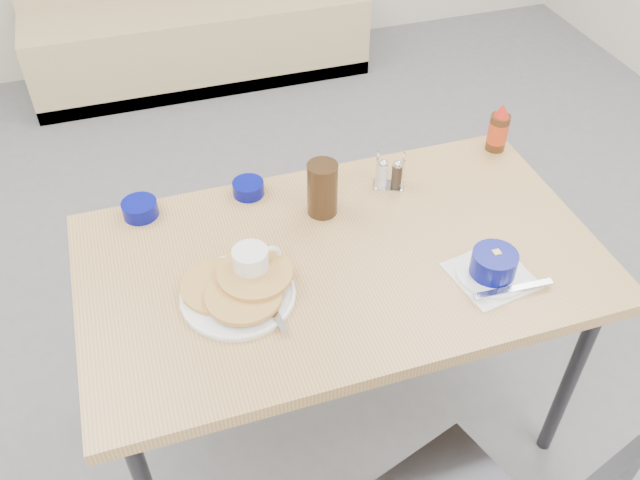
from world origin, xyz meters
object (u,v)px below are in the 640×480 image
object	(u,v)px
dining_table	(341,272)
syrup_bottle	(498,130)
amber_tumbler	(322,189)
coffee_mug	(253,265)
butter_bowl	(248,188)
booth_bench	(195,16)
creamer_bowl	(140,209)
condiment_caddy	(389,176)
pancake_plate	(239,290)
grits_setting	(493,267)

from	to	relation	value
dining_table	syrup_bottle	distance (m)	0.73
syrup_bottle	amber_tumbler	bearing A→B (deg)	-168.43
coffee_mug	butter_bowl	xyz separation A→B (m)	(0.07, 0.35, -0.03)
dining_table	butter_bowl	size ratio (longest dim) A/B	14.89
booth_bench	syrup_bottle	distance (m)	2.35
creamer_bowl	butter_bowl	bearing A→B (deg)	-0.00
booth_bench	syrup_bottle	xyz separation A→B (m)	(0.64, -2.21, 0.48)
booth_bench	coffee_mug	world-z (taller)	booth_bench
booth_bench	condiment_caddy	size ratio (longest dim) A/B	17.17
pancake_plate	grits_setting	distance (m)	0.66
booth_bench	condiment_caddy	xyz separation A→B (m)	(0.24, -2.29, 0.45)
grits_setting	amber_tumbler	xyz separation A→B (m)	(-0.34, 0.39, 0.05)
pancake_plate	dining_table	bearing A→B (deg)	10.90
amber_tumbler	condiment_caddy	size ratio (longest dim) A/B	1.49
pancake_plate	grits_setting	size ratio (longest dim) A/B	1.26
butter_bowl	condiment_caddy	xyz separation A→B (m)	(0.41, -0.09, 0.02)
dining_table	creamer_bowl	distance (m)	0.61
coffee_mug	grits_setting	bearing A→B (deg)	-16.79
creamer_bowl	booth_bench	bearing A→B (deg)	77.31
amber_tumbler	coffee_mug	bearing A→B (deg)	-140.82
coffee_mug	condiment_caddy	size ratio (longest dim) A/B	1.21
grits_setting	butter_bowl	size ratio (longest dim) A/B	2.57
pancake_plate	condiment_caddy	world-z (taller)	condiment_caddy
booth_bench	dining_table	xyz separation A→B (m)	(0.00, -2.53, 0.35)
butter_bowl	amber_tumbler	world-z (taller)	amber_tumbler
pancake_plate	butter_bowl	xyz separation A→B (m)	(0.12, 0.40, -0.00)
butter_bowl	syrup_bottle	world-z (taller)	syrup_bottle
dining_table	grits_setting	size ratio (longest dim) A/B	5.79
coffee_mug	grits_setting	size ratio (longest dim) A/B	0.56
coffee_mug	condiment_caddy	distance (m)	0.55
dining_table	creamer_bowl	xyz separation A→B (m)	(-0.49, 0.34, 0.08)
booth_bench	butter_bowl	xyz separation A→B (m)	(-0.18, -2.19, 0.43)
dining_table	amber_tumbler	bearing A→B (deg)	87.29
booth_bench	grits_setting	world-z (taller)	booth_bench
booth_bench	pancake_plate	world-z (taller)	booth_bench
pancake_plate	grits_setting	bearing A→B (deg)	-11.85
coffee_mug	syrup_bottle	bearing A→B (deg)	20.82
butter_bowl	syrup_bottle	size ratio (longest dim) A/B	0.57
dining_table	grits_setting	xyz separation A→B (m)	(0.35, -0.19, 0.10)
condiment_caddy	booth_bench	bearing A→B (deg)	119.16
coffee_mug	condiment_caddy	xyz separation A→B (m)	(0.48, 0.26, -0.01)
pancake_plate	condiment_caddy	xyz separation A→B (m)	(0.53, 0.30, 0.02)
dining_table	pancake_plate	bearing A→B (deg)	-169.10
coffee_mug	amber_tumbler	world-z (taller)	amber_tumbler
condiment_caddy	syrup_bottle	size ratio (longest dim) A/B	0.67
butter_bowl	dining_table	bearing A→B (deg)	-62.69
creamer_bowl	amber_tumbler	world-z (taller)	amber_tumbler
grits_setting	amber_tumbler	bearing A→B (deg)	131.27
dining_table	amber_tumbler	distance (m)	0.24
coffee_mug	creamer_bowl	world-z (taller)	coffee_mug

